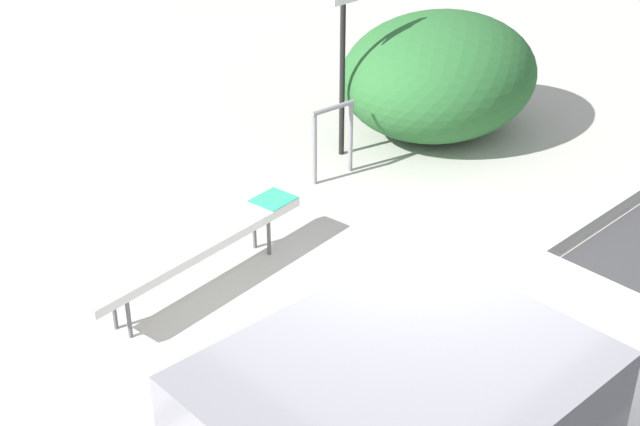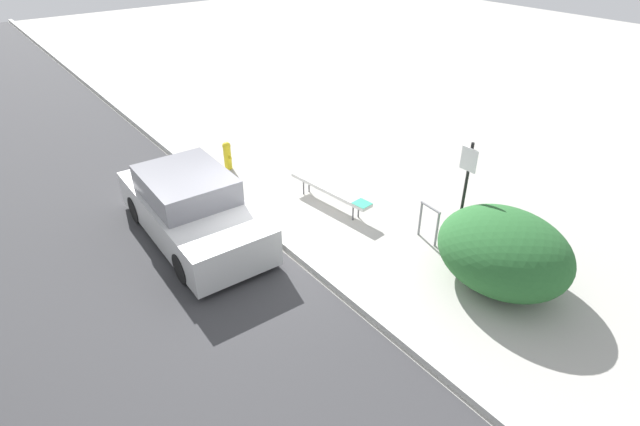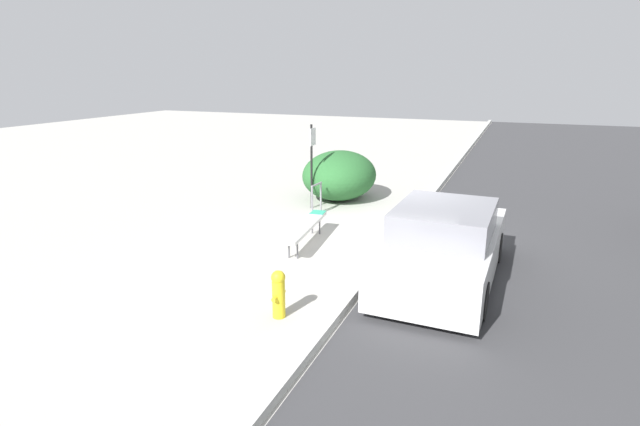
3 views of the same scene
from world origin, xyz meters
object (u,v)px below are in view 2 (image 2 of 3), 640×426
object	(u,v)px
sign_post	(465,187)
fire_hydrant	(227,155)
bike_rack	(429,220)
parked_car_near	(192,208)
bench	(330,190)

from	to	relation	value
sign_post	fire_hydrant	bearing A→B (deg)	-161.64
bike_rack	parked_car_near	xyz separation A→B (m)	(-3.17, -3.78, 0.15)
bench	bike_rack	xyz separation A→B (m)	(2.36, 0.72, 0.08)
sign_post	fire_hydrant	distance (m)	6.45
fire_hydrant	bike_rack	bearing A→B (deg)	16.73
bench	fire_hydrant	distance (m)	3.34
bench	parked_car_near	size ratio (longest dim) A/B	0.56
parked_car_near	fire_hydrant	bearing A→B (deg)	140.34
sign_post	parked_car_near	xyz separation A→B (m)	(-3.66, -4.11, -0.74)
bench	sign_post	distance (m)	3.19
fire_hydrant	parked_car_near	bearing A→B (deg)	-41.34
parked_car_near	bike_rack	bearing A→B (deg)	51.65
sign_post	parked_car_near	size ratio (longest dim) A/B	0.54
fire_hydrant	parked_car_near	size ratio (longest dim) A/B	0.18
bike_rack	fire_hydrant	world-z (taller)	bike_rack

